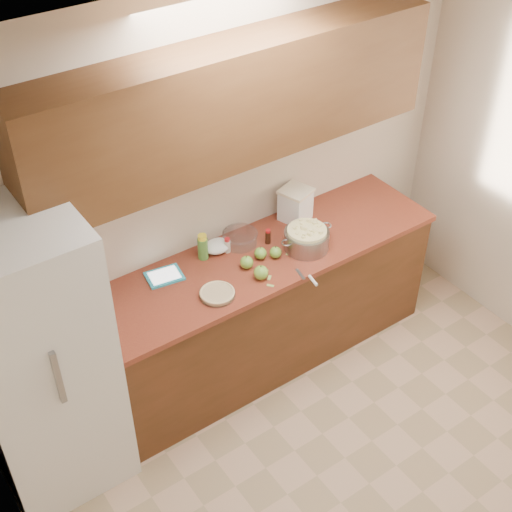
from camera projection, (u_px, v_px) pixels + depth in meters
room_shell at (429, 358)px, 3.35m from camera, size 3.60×3.60×3.60m
counter_run at (252, 312)px, 4.82m from camera, size 2.64×0.68×0.92m
upper_cabinets at (235, 102)px, 3.99m from camera, size 2.60×0.34×0.70m
fridge at (38, 361)px, 3.88m from camera, size 0.70×0.70×1.80m
pie at (217, 294)px, 4.25m from camera, size 0.22×0.22×0.04m
colander at (306, 239)px, 4.59m from camera, size 0.39×0.29×0.15m
flour_canister at (295, 204)px, 4.81m from camera, size 0.24×0.24×0.24m
tablet at (164, 276)px, 4.40m from camera, size 0.24×0.20×0.02m
paring_knife at (311, 280)px, 4.37m from camera, size 0.06×0.21×0.02m
lemon_bottle at (203, 247)px, 4.50m from camera, size 0.07×0.07×0.18m
cinnamon_shaker at (227, 245)px, 4.57m from camera, size 0.04×0.04×0.10m
vanilla_bottle at (268, 237)px, 4.64m from camera, size 0.04×0.04×0.10m
mixing_bowl at (240, 238)px, 4.64m from camera, size 0.23×0.23×0.09m
paper_towel at (217, 246)px, 4.58m from camera, size 0.22×0.20×0.07m
apple_left at (247, 262)px, 4.45m from camera, size 0.08×0.08×0.10m
apple_center at (260, 253)px, 4.52m from camera, size 0.08×0.08×0.09m
apple_front at (261, 273)px, 4.36m from camera, size 0.09×0.09×0.10m
apple_extra at (276, 252)px, 4.53m from camera, size 0.08×0.08×0.09m
peel_a at (269, 278)px, 4.39m from camera, size 0.04×0.04×0.00m
peel_b at (288, 253)px, 4.58m from camera, size 0.05×0.03×0.00m
peel_c at (270, 285)px, 4.34m from camera, size 0.04×0.05×0.00m
peel_d at (266, 269)px, 4.46m from camera, size 0.01×0.03×0.00m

